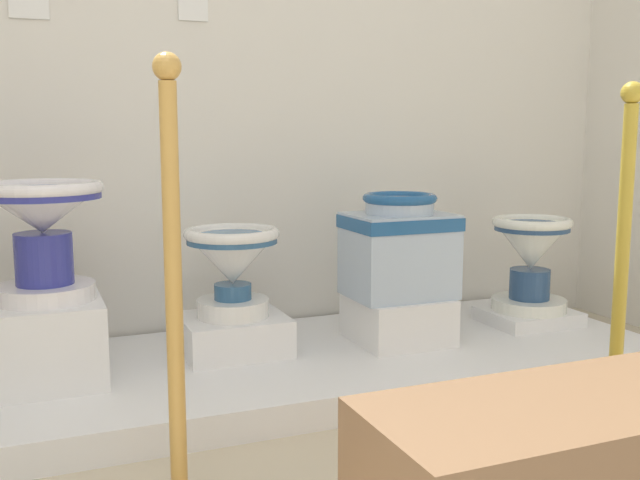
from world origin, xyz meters
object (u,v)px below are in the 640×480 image
antique_toilet_rightmost (232,260)px  stanchion_post_near_left (176,376)px  plinth_block_rightmost (234,334)px  info_placard_second (193,3)px  plinth_block_pale_glazed (528,316)px  plinth_block_central_ornate (398,318)px  antique_toilet_tall_cobalt (42,221)px  stanchion_post_near_right (618,328)px  info_placard_first (28,2)px  antique_toilet_central_ornate (399,244)px  plinth_block_tall_cobalt (49,340)px  antique_toilet_pale_glazed (531,253)px

antique_toilet_rightmost → stanchion_post_near_left: (-0.39, -0.91, -0.10)m
plinth_block_rightmost → info_placard_second: size_ratio=2.75×
stanchion_post_near_left → info_placard_second: bearing=74.8°
plinth_block_pale_glazed → plinth_block_central_ornate: bearing=-178.0°
antique_toilet_tall_cobalt → plinth_block_pale_glazed: antique_toilet_tall_cobalt is taller
plinth_block_rightmost → antique_toilet_rightmost: bearing=0.0°
info_placard_second → stanchion_post_near_left: info_placard_second is taller
antique_toilet_tall_cobalt → stanchion_post_near_right: (1.55, -0.87, -0.29)m
plinth_block_central_ornate → info_placard_first: 1.81m
plinth_block_central_ornate → antique_toilet_central_ornate: 0.29m
stanchion_post_near_left → stanchion_post_near_right: bearing=-1.5°
info_placard_first → stanchion_post_near_right: size_ratio=0.13×
antique_toilet_tall_cobalt → stanchion_post_near_left: size_ratio=0.36×
antique_toilet_rightmost → stanchion_post_near_left: bearing=-113.1°
plinth_block_central_ornate → stanchion_post_near_left: size_ratio=0.32×
antique_toilet_rightmost → info_placard_first: 1.20m
antique_toilet_central_ornate → info_placard_first: size_ratio=2.90×
plinth_block_tall_cobalt → antique_toilet_pale_glazed: size_ratio=0.98×
antique_toilet_rightmost → antique_toilet_central_ornate: bearing=-8.1°
antique_toilet_central_ornate → plinth_block_tall_cobalt: bearing=178.9°
plinth_block_rightmost → info_placard_first: (-0.64, 0.39, 1.21)m
stanchion_post_near_left → info_placard_first: bearing=100.9°
stanchion_post_near_right → antique_toilet_tall_cobalt: bearing=150.7°
plinth_block_pale_glazed → info_placard_second: bearing=160.7°
antique_toilet_rightmost → stanchion_post_near_right: 1.31m
plinth_block_central_ornate → info_placard_second: bearing=144.2°
antique_toilet_central_ornate → stanchion_post_near_left: (-1.03, -0.82, -0.13)m
plinth_block_rightmost → antique_toilet_tall_cobalt: bearing=-174.2°
plinth_block_tall_cobalt → plinth_block_rightmost: bearing=5.8°
antique_toilet_central_ornate → info_placard_second: 1.25m
plinth_block_tall_cobalt → antique_toilet_rightmost: 0.68m
plinth_block_tall_cobalt → antique_toilet_rightmost: (0.64, 0.07, 0.21)m
plinth_block_tall_cobalt → stanchion_post_near_right: 1.79m
stanchion_post_near_right → antique_toilet_pale_glazed: bearing=66.8°
plinth_block_central_ornate → plinth_block_pale_glazed: (0.65, 0.02, -0.06)m
antique_toilet_tall_cobalt → info_placard_second: 1.10m
antique_toilet_central_ornate → info_placard_first: 1.63m
plinth_block_rightmost → plinth_block_pale_glazed: plinth_block_rightmost is taller
plinth_block_central_ornate → antique_toilet_central_ornate: size_ratio=0.88×
plinth_block_central_ornate → stanchion_post_near_right: stanchion_post_near_right is taller
plinth_block_tall_cobalt → info_placard_first: info_placard_first is taller
info_placard_first → stanchion_post_near_right: (1.55, -1.33, -1.04)m
antique_toilet_central_ornate → antique_toilet_pale_glazed: size_ratio=1.00×
antique_toilet_pale_glazed → antique_toilet_central_ornate: bearing=-178.0°
info_placard_second → stanchion_post_near_right: info_placard_second is taller
info_placard_second → stanchion_post_near_right: (0.95, -1.33, -1.08)m
antique_toilet_central_ornate → plinth_block_pale_glazed: (0.65, 0.02, -0.36)m
info_placard_second → stanchion_post_near_left: bearing=-105.2°
plinth_block_central_ornate → plinth_block_pale_glazed: 0.65m
stanchion_post_near_right → info_placard_second: bearing=125.4°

